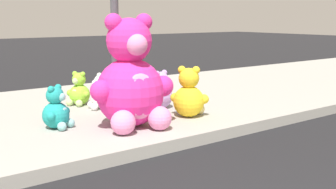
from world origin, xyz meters
name	(u,v)px	position (x,y,z in m)	size (l,w,h in m)	color
sidewalk	(28,121)	(0.00, 5.20, 0.07)	(28.00, 4.40, 0.15)	#9E9B93
plush_pink_large	(131,82)	(0.88, 3.81, 0.72)	(1.10, 1.00, 1.43)	#F22D93
plush_yellow	(189,96)	(1.82, 3.79, 0.44)	(0.52, 0.51, 0.72)	yellow
plush_lime	(79,92)	(0.92, 5.45, 0.37)	(0.39, 0.38, 0.54)	#8CD133
plush_lavender	(160,93)	(1.83, 4.51, 0.38)	(0.45, 0.41, 0.59)	#B28CD8
plush_teal	(57,111)	(0.07, 4.29, 0.37)	(0.39, 0.40, 0.56)	teal
plush_white	(100,95)	(1.07, 5.00, 0.37)	(0.38, 0.42, 0.55)	white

